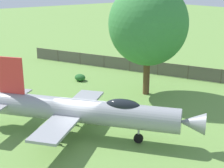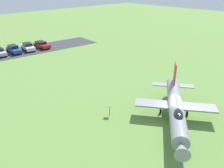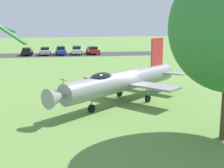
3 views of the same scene
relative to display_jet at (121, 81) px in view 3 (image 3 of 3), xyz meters
name	(u,v)px [view 3 (image 3 of 3)]	position (x,y,z in m)	size (l,w,h in m)	color
ground_plane	(124,102)	(-0.30, -0.21, -1.78)	(200.00, 200.00, 0.00)	#668E42
parking_strip	(61,55)	(1.31, -37.87, -1.78)	(37.32, 8.00, 0.00)	#38383D
display_jet	(121,81)	(0.00, 0.00, 0.00)	(12.96, 10.65, 4.98)	gray
info_plaque	(63,82)	(4.06, -5.93, -0.93)	(0.66, 0.72, 1.14)	#333333
parked_car_red	(93,50)	(-4.77, -37.46, -1.01)	(2.15, 4.60, 1.46)	red
parked_car_white	(77,50)	(-1.66, -37.72, -0.97)	(2.58, 4.45, 1.59)	silver
parked_car_blue	(61,50)	(1.38, -37.97, -0.97)	(2.15, 4.60, 1.59)	#23429E
parked_car_silver	(45,51)	(4.33, -38.20, -1.01)	(2.31, 4.39, 1.48)	#B2B5BA
parked_car_black	(27,51)	(7.67, -38.30, -1.02)	(2.26, 4.25, 1.46)	black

